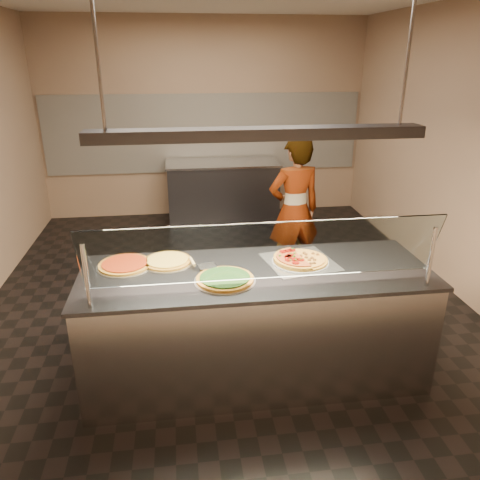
{
  "coord_description": "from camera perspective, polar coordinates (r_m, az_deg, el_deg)",
  "views": [
    {
      "loc": [
        -0.45,
        -4.45,
        2.44
      ],
      "look_at": [
        0.03,
        -0.89,
        1.02
      ],
      "focal_mm": 35.0,
      "sensor_mm": 36.0,
      "label": 1
    }
  ],
  "objects": [
    {
      "name": "ground",
      "position": [
        5.1,
        -1.7,
        -7.13
      ],
      "size": [
        5.0,
        6.0,
        0.02
      ],
      "primitive_type": "cube",
      "color": "black",
      "rests_on": "ground"
    },
    {
      "name": "wall_back",
      "position": [
        7.53,
        -4.36,
        14.38
      ],
      "size": [
        5.0,
        0.02,
        3.0
      ],
      "primitive_type": "cube",
      "color": "#A08367",
      "rests_on": "ground"
    },
    {
      "name": "wall_front",
      "position": [
        1.78,
        8.36,
        -10.68
      ],
      "size": [
        5.0,
        0.02,
        3.0
      ],
      "primitive_type": "cube",
      "color": "#A08367",
      "rests_on": "ground"
    },
    {
      "name": "wall_right",
      "position": [
        5.43,
        25.88,
        9.49
      ],
      "size": [
        0.02,
        6.0,
        3.0
      ],
      "primitive_type": "cube",
      "color": "#A08367",
      "rests_on": "ground"
    },
    {
      "name": "tile_band",
      "position": [
        7.53,
        -4.3,
        12.84
      ],
      "size": [
        4.9,
        0.02,
        1.2
      ],
      "primitive_type": "cube",
      "color": "silver",
      "rests_on": "wall_back"
    },
    {
      "name": "serving_counter",
      "position": [
        3.75,
        1.9,
        -10.17
      ],
      "size": [
        2.64,
        0.94,
        0.93
      ],
      "color": "#B7B7BC",
      "rests_on": "ground"
    },
    {
      "name": "sneeze_guard",
      "position": [
        3.1,
        3.12,
        -1.51
      ],
      "size": [
        2.4,
        0.18,
        0.54
      ],
      "color": "#B7B7BC",
      "rests_on": "serving_counter"
    },
    {
      "name": "perforated_tray",
      "position": [
        3.7,
        7.32,
        -2.57
      ],
      "size": [
        0.59,
        0.59,
        0.01
      ],
      "color": "silver",
      "rests_on": "serving_counter"
    },
    {
      "name": "half_pizza_pepperoni",
      "position": [
        3.67,
        5.82,
        -2.26
      ],
      "size": [
        0.29,
        0.45,
        0.05
      ],
      "color": "#95631E",
      "rests_on": "perforated_tray"
    },
    {
      "name": "half_pizza_sausage",
      "position": [
        3.72,
        8.86,
        -2.19
      ],
      "size": [
        0.29,
        0.45,
        0.04
      ],
      "color": "#95631E",
      "rests_on": "perforated_tray"
    },
    {
      "name": "pizza_spinach",
      "position": [
        3.37,
        -1.86,
        -4.74
      ],
      "size": [
        0.45,
        0.45,
        0.03
      ],
      "color": "silver",
      "rests_on": "serving_counter"
    },
    {
      "name": "pizza_cheese",
      "position": [
        3.71,
        -8.84,
        -2.5
      ],
      "size": [
        0.4,
        0.4,
        0.03
      ],
      "color": "silver",
      "rests_on": "serving_counter"
    },
    {
      "name": "pizza_tomato",
      "position": [
        3.71,
        -13.86,
        -2.87
      ],
      "size": [
        0.43,
        0.43,
        0.03
      ],
      "color": "silver",
      "rests_on": "serving_counter"
    },
    {
      "name": "pizza_spatula",
      "position": [
        3.6,
        -5.09,
        -2.81
      ],
      "size": [
        0.21,
        0.23,
        0.02
      ],
      "color": "#B7B7BC",
      "rests_on": "pizza_spinach"
    },
    {
      "name": "prep_table",
      "position": [
        7.3,
        -2.12,
        5.91
      ],
      "size": [
        1.71,
        0.74,
        0.93
      ],
      "color": "#39393E",
      "rests_on": "ground"
    },
    {
      "name": "worker",
      "position": [
        5.24,
        6.62,
        3.57
      ],
      "size": [
        0.67,
        0.5,
        1.66
      ],
      "primitive_type": "imported",
      "rotation": [
        0.0,
        0.0,
        3.32
      ],
      "color": "#37353C",
      "rests_on": "ground"
    },
    {
      "name": "heat_lamp_housing",
      "position": [
        3.23,
        2.23,
        12.82
      ],
      "size": [
        2.3,
        0.18,
        0.08
      ],
      "primitive_type": "cube",
      "color": "#39393E",
      "rests_on": "ceiling"
    },
    {
      "name": "lamp_rod_left",
      "position": [
        3.18,
        -17.11,
        21.69
      ],
      "size": [
        0.02,
        0.02,
        1.01
      ],
      "primitive_type": "cylinder",
      "color": "#B7B7BC",
      "rests_on": "ceiling"
    },
    {
      "name": "lamp_rod_right",
      "position": [
        3.51,
        19.93,
        21.29
      ],
      "size": [
        0.02,
        0.02,
        1.01
      ],
      "primitive_type": "cylinder",
      "color": "#B7B7BC",
      "rests_on": "ceiling"
    }
  ]
}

